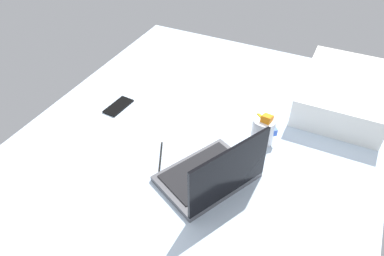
% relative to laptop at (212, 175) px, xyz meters
% --- Properties ---
extents(bed_mattress, '(1.80, 1.40, 0.18)m').
position_rel_laptop_xyz_m(bed_mattress, '(-0.16, -0.14, -0.13)').
color(bed_mattress, silver).
rests_on(bed_mattress, ground).
extents(laptop, '(0.40, 0.35, 0.23)m').
position_rel_laptop_xyz_m(laptop, '(0.00, 0.00, 0.00)').
color(laptop, '#4C4C51').
rests_on(laptop, bed_mattress).
extents(snack_cup, '(0.11, 0.10, 0.14)m').
position_rel_laptop_xyz_m(snack_cup, '(-0.30, 0.09, 0.02)').
color(snack_cup, silver).
rests_on(snack_cup, bed_mattress).
extents(cell_phone, '(0.15, 0.08, 0.01)m').
position_rel_laptop_xyz_m(cell_phone, '(-0.23, -0.56, -0.04)').
color(cell_phone, black).
rests_on(cell_phone, bed_mattress).
extents(pillow, '(0.52, 0.36, 0.13)m').
position_rel_laptop_xyz_m(pillow, '(-0.69, 0.34, 0.02)').
color(pillow, white).
rests_on(pillow, bed_mattress).
extents(charger_cable, '(0.16, 0.08, 0.01)m').
position_rel_laptop_xyz_m(charger_cable, '(-0.03, -0.23, -0.04)').
color(charger_cable, black).
rests_on(charger_cable, bed_mattress).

